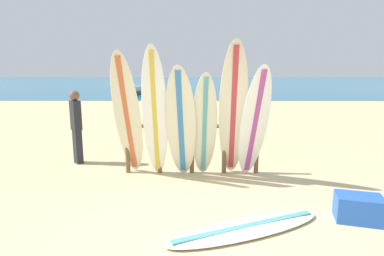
# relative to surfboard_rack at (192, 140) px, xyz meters

# --- Properties ---
(ground_plane) EXTENTS (120.00, 120.00, 0.00)m
(ground_plane) POSITION_rel_surfboard_rack_xyz_m (0.14, -2.79, -0.67)
(ground_plane) COLOR #CCB784
(ocean_water) EXTENTS (120.00, 80.00, 0.01)m
(ocean_water) POSITION_rel_surfboard_rack_xyz_m (0.14, 55.21, -0.67)
(ocean_water) COLOR #196B93
(ocean_water) RESTS_ON ground
(surfboard_rack) EXTENTS (2.71, 0.09, 1.12)m
(surfboard_rack) POSITION_rel_surfboard_rack_xyz_m (0.00, 0.00, 0.00)
(surfboard_rack) COLOR brown
(surfboard_rack) RESTS_ON ground
(surfboard_leaning_far_left) EXTENTS (0.62, 0.93, 2.41)m
(surfboard_leaning_far_left) POSITION_rel_surfboard_rack_xyz_m (-1.22, -0.26, 0.54)
(surfboard_leaning_far_left) COLOR beige
(surfboard_leaning_far_left) RESTS_ON ground
(surfboard_leaning_left) EXTENTS (0.49, 0.69, 2.51)m
(surfboard_leaning_left) POSITION_rel_surfboard_rack_xyz_m (-0.69, -0.31, 0.59)
(surfboard_leaning_left) COLOR white
(surfboard_leaning_left) RESTS_ON ground
(surfboard_leaning_center_left) EXTENTS (0.65, 0.71, 2.16)m
(surfboard_leaning_center_left) POSITION_rel_surfboard_rack_xyz_m (-0.20, -0.33, 0.41)
(surfboard_leaning_center_left) COLOR beige
(surfboard_leaning_center_left) RESTS_ON ground
(surfboard_leaning_center) EXTENTS (0.51, 0.65, 2.03)m
(surfboard_leaning_center) POSITION_rel_surfboard_rack_xyz_m (0.24, -0.27, 0.35)
(surfboard_leaning_center) COLOR beige
(surfboard_leaning_center) RESTS_ON ground
(surfboard_leaning_center_right) EXTENTS (0.59, 0.88, 2.59)m
(surfboard_leaning_center_right) POSITION_rel_surfboard_rack_xyz_m (0.78, -0.28, 0.63)
(surfboard_leaning_center_right) COLOR beige
(surfboard_leaning_center_right) RESTS_ON ground
(surfboard_leaning_right) EXTENTS (0.66, 0.91, 2.17)m
(surfboard_leaning_right) POSITION_rel_surfboard_rack_xyz_m (1.16, -0.41, 0.41)
(surfboard_leaning_right) COLOR white
(surfboard_leaning_right) RESTS_ON ground
(surfboard_lying_on_sand) EXTENTS (2.26, 1.35, 0.08)m
(surfboard_lying_on_sand) POSITION_rel_surfboard_rack_xyz_m (0.72, -2.33, -0.64)
(surfboard_lying_on_sand) COLOR white
(surfboard_lying_on_sand) RESTS_ON ground
(beachgoer_standing) EXTENTS (0.30, 0.31, 1.63)m
(beachgoer_standing) POSITION_rel_surfboard_rack_xyz_m (-2.56, 0.65, 0.22)
(beachgoer_standing) COLOR #26262D
(beachgoer_standing) RESTS_ON ground
(small_boat_offshore) EXTENTS (1.02, 2.68, 0.71)m
(small_boat_offshore) POSITION_rel_surfboard_rack_xyz_m (-5.09, 21.39, -0.41)
(small_boat_offshore) COLOR #333842
(small_boat_offshore) RESTS_ON ocean_water
(cooler_box) EXTENTS (0.68, 0.54, 0.36)m
(cooler_box) POSITION_rel_surfboard_rack_xyz_m (2.31, -2.04, -0.49)
(cooler_box) COLOR blue
(cooler_box) RESTS_ON ground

